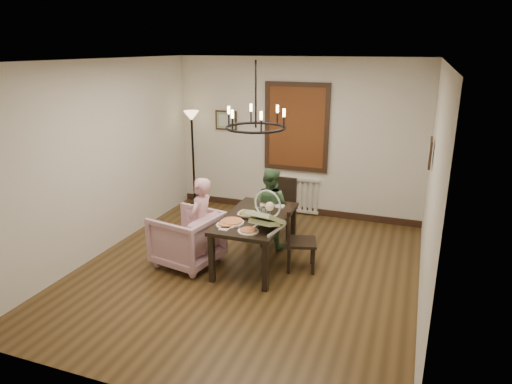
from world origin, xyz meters
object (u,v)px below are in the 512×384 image
Objects in this scene: elderly_woman at (201,231)px; armchair at (187,238)px; drinking_glass at (263,212)px; floor_lamp at (193,161)px; dining_table at (256,222)px; chair_right at (302,238)px; seated_man at (270,214)px; baby_bouncer at (266,216)px; chair_far at (280,208)px.

armchair is at bearing -88.72° from elderly_woman.
floor_lamp is (-2.04, 1.87, 0.11)m from drinking_glass.
dining_table is 0.85× the size of floor_lamp.
elderly_woman is (-1.32, -0.40, 0.08)m from chair_right.
elderly_woman is 1.20m from seated_man.
baby_bouncer is (-0.36, -0.45, 0.44)m from chair_right.
chair_right is at bearing 61.15° from baby_bouncer.
armchair is at bearing -124.24° from chair_far.
floor_lamp is (-2.58, 1.82, 0.45)m from chair_right.
chair_far reaches higher than dining_table.
chair_right is 1.08× the size of armchair.
chair_far is at bearing 109.53° from baby_bouncer.
seated_man is at bearing 32.20° from chair_right.
baby_bouncer is (0.29, -0.40, 0.26)m from dining_table.
chair_right is (0.61, -1.02, -0.02)m from chair_far.
baby_bouncer is 3.70× the size of drinking_glass.
floor_lamp is (-1.03, 2.21, 0.52)m from armchair.
seated_man is 0.71m from drinking_glass.
baby_bouncer is at bearing 90.78° from elderly_woman.
chair_far is 6.42× the size of drinking_glass.
chair_far is at bearing 87.03° from dining_table.
floor_lamp reaches higher than baby_bouncer.
dining_table is 1.83× the size of armchair.
dining_table is at bearing -92.13° from chair_far.
chair_far is 1.58m from elderly_woman.
chair_far reaches higher than chair_right.
armchair is (-0.94, -1.41, -0.09)m from chair_far.
seated_man reaches higher than dining_table.
chair_right is 0.89× the size of seated_man.
seated_man is at bearing -96.85° from chair_far.
chair_far is at bearing 157.31° from elderly_woman.
armchair is 1.34m from seated_man.
chair_far reaches higher than drinking_glass.
baby_bouncer is (1.20, -0.06, 0.51)m from armchair.
seated_man is at bearing -32.37° from floor_lamp.
baby_bouncer is at bearing -55.31° from dining_table.
baby_bouncer is at bearing -80.58° from chair_far.
floor_lamp reaches higher than drinking_glass.
chair_far is 1.13× the size of armchair.
chair_right reaches higher than dining_table.
elderly_woman is 1.96× the size of baby_bouncer.
drinking_glass is (0.78, 0.35, 0.25)m from elderly_woman.
seated_man is at bearing 150.46° from elderly_woman.
elderly_woman is at bearing -60.39° from floor_lamp.
elderly_woman is at bearing -155.77° from drinking_glass.
chair_far is at bearing 15.71° from chair_right.
baby_bouncer reaches higher than chair_far.
floor_lamp is at bearing -22.66° from seated_man.
elderly_woman is at bearing 91.38° from chair_right.
chair_far is 0.53× the size of floor_lamp.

